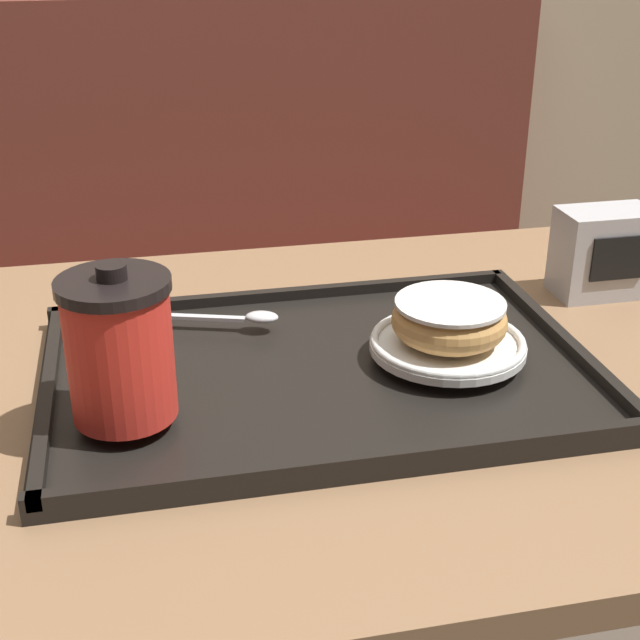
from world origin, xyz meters
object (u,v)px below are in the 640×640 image
at_px(spoon, 238,317).
at_px(napkin_dispenser, 603,252).
at_px(coffee_cup_front, 119,347).
at_px(donut_chocolate_glazed, 449,319).

xyz_separation_m(spoon, napkin_dispenser, (0.44, 0.04, 0.02)).
bearing_deg(napkin_dispenser, coffee_cup_front, -159.65).
bearing_deg(donut_chocolate_glazed, coffee_cup_front, -169.61).
distance_m(donut_chocolate_glazed, spoon, 0.22).
bearing_deg(napkin_dispenser, donut_chocolate_glazed, -148.59).
bearing_deg(donut_chocolate_glazed, spoon, 150.30).
relative_size(donut_chocolate_glazed, napkin_dispenser, 1.03).
bearing_deg(donut_chocolate_glazed, napkin_dispenser, 31.41).
relative_size(coffee_cup_front, donut_chocolate_glazed, 1.22).
height_order(coffee_cup_front, donut_chocolate_glazed, coffee_cup_front).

